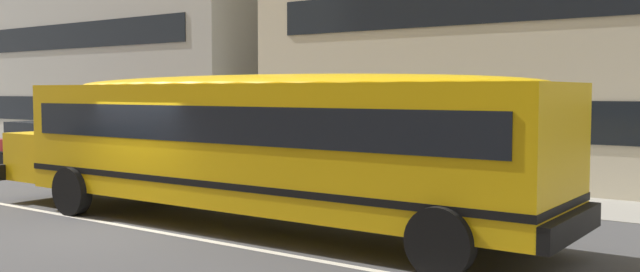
# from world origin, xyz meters

# --- Properties ---
(ground_plane) EXTENTS (400.00, 400.00, 0.00)m
(ground_plane) POSITION_xyz_m (0.00, 0.00, 0.00)
(ground_plane) COLOR #424244
(sidewalk_far) EXTENTS (120.00, 3.00, 0.01)m
(sidewalk_far) POSITION_xyz_m (0.00, 7.87, 0.01)
(sidewalk_far) COLOR gray
(sidewalk_far) RESTS_ON ground_plane
(lane_centreline) EXTENTS (110.00, 0.16, 0.01)m
(lane_centreline) POSITION_xyz_m (0.00, 0.00, 0.00)
(lane_centreline) COLOR silver
(lane_centreline) RESTS_ON ground_plane
(school_bus) EXTENTS (13.65, 3.23, 3.05)m
(school_bus) POSITION_xyz_m (1.95, 1.49, 1.81)
(school_bus) COLOR yellow
(school_bus) RESTS_ON ground_plane
(parked_car_red_by_lamppost) EXTENTS (3.95, 1.97, 1.64)m
(parked_car_red_by_lamppost) POSITION_xyz_m (-11.06, 5.00, 0.84)
(parked_car_red_by_lamppost) COLOR maroon
(parked_car_red_by_lamppost) RESTS_ON ground_plane
(apartment_block_far_left) EXTENTS (17.10, 10.48, 13.30)m
(apartment_block_far_left) POSITION_xyz_m (-15.66, 14.58, 6.65)
(apartment_block_far_left) COLOR #B7B7B2
(apartment_block_far_left) RESTS_ON ground_plane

